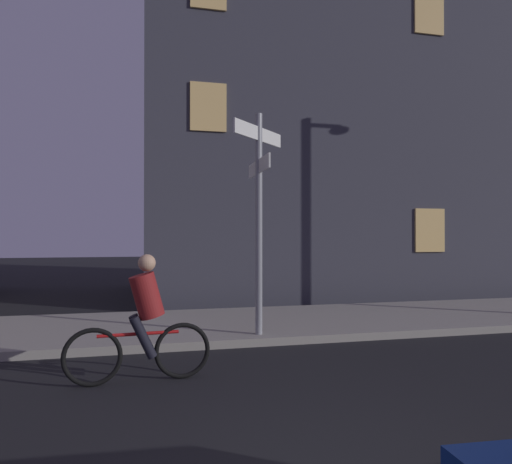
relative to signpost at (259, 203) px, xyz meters
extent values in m
cube|color=gray|center=(-0.45, 1.34, -2.35)|extent=(40.00, 3.36, 0.14)
cylinder|color=gray|center=(0.00, 0.00, -0.36)|extent=(0.12, 0.12, 3.83)
cube|color=white|center=(0.00, 0.00, 1.20)|extent=(1.10, 1.10, 0.24)
cube|color=white|center=(0.00, 0.00, 0.63)|extent=(0.03, 1.44, 0.24)
torus|color=black|center=(-2.55, -1.85, -2.06)|extent=(0.72, 0.11, 0.72)
torus|color=black|center=(-1.45, -1.77, -2.06)|extent=(0.72, 0.11, 0.72)
cylinder|color=red|center=(-2.00, -1.81, -1.81)|extent=(1.00, 0.12, 0.04)
cylinder|color=maroon|center=(-1.90, -1.80, -1.33)|extent=(0.47, 0.35, 0.61)
sphere|color=tan|center=(-1.90, -1.80, -0.92)|extent=(0.22, 0.22, 0.22)
cylinder|color=black|center=(-1.95, -1.90, -1.84)|extent=(0.35, 0.14, 0.55)
cylinder|color=black|center=(-1.96, -1.72, -1.84)|extent=(0.35, 0.14, 0.55)
cube|color=#383842|center=(4.22, 6.99, 5.14)|extent=(12.32, 6.77, 15.11)
cube|color=#F2C672|center=(5.76, 3.58, -0.42)|extent=(0.90, 0.06, 1.20)
cube|color=#F2C672|center=(-0.40, 3.58, 2.61)|extent=(0.90, 0.06, 1.20)
cube|color=#F2C672|center=(5.76, 3.58, 5.64)|extent=(0.90, 0.06, 1.20)
camera|label=1|loc=(-1.94, -7.87, -0.58)|focal=32.81mm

